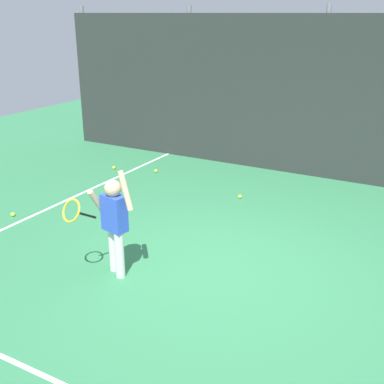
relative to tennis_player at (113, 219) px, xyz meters
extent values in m
plane|color=#2D7247|center=(1.06, 0.70, -0.73)|extent=(20.00, 20.00, 0.00)
cube|color=white|center=(-2.25, 1.70, -0.72)|extent=(0.05, 9.00, 0.00)
cube|color=#282D2B|center=(1.06, 4.91, 0.77)|extent=(11.53, 0.08, 2.99)
cylinder|color=slate|center=(-4.56, 4.97, 0.85)|extent=(0.09, 0.09, 3.14)
cylinder|color=slate|center=(-1.75, 4.97, 0.85)|extent=(0.09, 0.09, 3.14)
cylinder|color=slate|center=(1.06, 4.97, 0.85)|extent=(0.09, 0.09, 3.14)
cylinder|color=silver|center=(-0.07, 0.06, -0.44)|extent=(0.11, 0.11, 0.58)
cylinder|color=silver|center=(0.10, -0.03, -0.44)|extent=(0.11, 0.11, 0.58)
cube|color=blue|center=(0.01, 0.01, 0.07)|extent=(0.33, 0.23, 0.44)
sphere|color=tan|center=(0.01, 0.01, 0.38)|extent=(0.20, 0.20, 0.20)
cylinder|color=tan|center=(0.21, 0.00, 0.39)|extent=(0.22, 0.11, 0.46)
cylinder|color=tan|center=(-0.19, 0.00, 0.14)|extent=(0.12, 0.30, 0.43)
cylinder|color=black|center=(-0.29, -0.11, 0.03)|extent=(0.08, 0.24, 0.15)
torus|color=yellow|center=(-0.33, -0.32, 0.16)|extent=(0.31, 0.22, 0.26)
sphere|color=#CCE033|center=(0.30, 3.08, -0.69)|extent=(0.07, 0.07, 0.07)
sphere|color=#CCE033|center=(-1.74, 3.59, -0.69)|extent=(0.07, 0.07, 0.07)
sphere|color=#CCE033|center=(-2.62, 3.36, -0.69)|extent=(0.07, 0.07, 0.07)
sphere|color=#CCE033|center=(-2.50, 0.63, -0.69)|extent=(0.07, 0.07, 0.07)
camera|label=1|loc=(3.33, -4.10, 2.27)|focal=45.26mm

